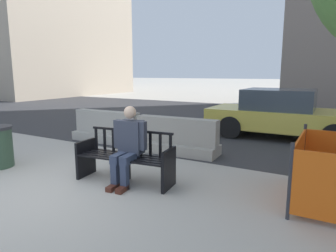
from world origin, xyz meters
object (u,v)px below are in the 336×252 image
seated_person (128,144)px  car_taxi_near (283,114)px  jersey_barrier_left (107,129)px  street_bench (125,159)px  jersey_barrier_centre (176,139)px

seated_person → car_taxi_near: car_taxi_near is taller
jersey_barrier_left → car_taxi_near: bearing=35.9°
street_bench → jersey_barrier_left: 3.24m
jersey_barrier_left → car_taxi_near: 5.05m
jersey_barrier_centre → car_taxi_near: 3.61m
street_bench → car_taxi_near: car_taxi_near is taller
jersey_barrier_centre → car_taxi_near: car_taxi_near is taller
jersey_barrier_centre → jersey_barrier_left: same height
jersey_barrier_centre → car_taxi_near: bearing=59.0°
jersey_barrier_left → car_taxi_near: car_taxi_near is taller
jersey_barrier_centre → car_taxi_near: (1.85, 3.08, 0.34)m
street_bench → jersey_barrier_centre: 2.10m
jersey_barrier_left → jersey_barrier_centre: bearing=-3.4°
street_bench → jersey_barrier_left: bearing=136.6°
street_bench → seated_person: seated_person is taller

